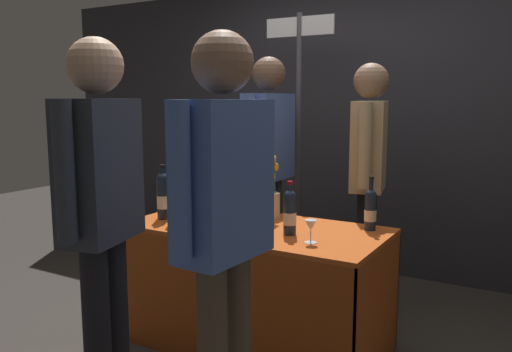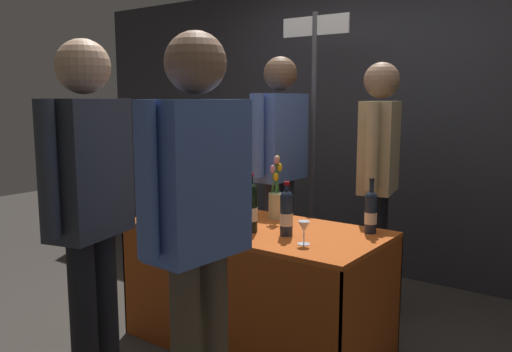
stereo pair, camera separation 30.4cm
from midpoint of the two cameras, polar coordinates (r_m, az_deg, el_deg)
name	(u,v)px [view 1 (the left image)]	position (r m, az deg, el deg)	size (l,w,h in m)	color
ground_plane	(256,343)	(3.35, -2.72, -17.85)	(12.00, 12.00, 0.00)	#38332D
back_partition	(358,127)	(4.57, 9.23, 5.31)	(6.56, 0.12, 2.48)	#2D2D33
tasting_table	(256,263)	(3.16, -2.79, -9.49)	(1.51, 0.75, 0.74)	#B74C19
featured_wine_bottle	(184,193)	(3.40, -10.44, -1.82)	(0.08, 0.08, 0.34)	black
display_bottle_0	(253,207)	(2.94, -3.32, -3.38)	(0.08, 0.08, 0.34)	black
display_bottle_1	(221,202)	(3.18, -6.60, -2.84)	(0.08, 0.08, 0.29)	#192333
display_bottle_2	(243,212)	(2.84, -4.53, -4.01)	(0.08, 0.08, 0.32)	black
display_bottle_3	(176,199)	(3.21, -11.42, -2.55)	(0.08, 0.08, 0.33)	black
display_bottle_4	(206,205)	(3.05, -8.39, -3.22)	(0.08, 0.08, 0.32)	black
display_bottle_5	(290,212)	(2.88, 0.70, -3.94)	(0.07, 0.07, 0.30)	#192333
display_bottle_6	(230,194)	(3.35, -5.49, -2.01)	(0.07, 0.07, 0.33)	black
display_bottle_7	(163,195)	(3.33, -12.70, -2.07)	(0.08, 0.08, 0.34)	#192333
display_bottle_8	(370,209)	(3.02, 9.60, -3.58)	(0.07, 0.07, 0.31)	#192333
wine_glass_near_vendor	(311,227)	(2.73, 2.82, -5.57)	(0.07, 0.07, 0.12)	silver
flower_vase	(273,198)	(3.27, -0.83, -2.39)	(0.09, 0.09, 0.40)	tan
vendor_presenter	(268,152)	(3.85, -0.89, 2.58)	(0.24, 0.64, 1.78)	#2D3347
vendor_assistant	(368,165)	(3.63, 9.86, 1.19)	(0.28, 0.54, 1.72)	black
taster_foreground_right	(101,199)	(2.42, -20.07, -2.46)	(0.30, 0.55, 1.74)	black
taster_foreground_left	(224,211)	(2.05, -7.81, -3.88)	(0.24, 0.58, 1.74)	#4C4233
booth_signpost	(298,121)	(4.19, 2.58, 6.06)	(0.57, 0.04, 2.14)	#47474C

